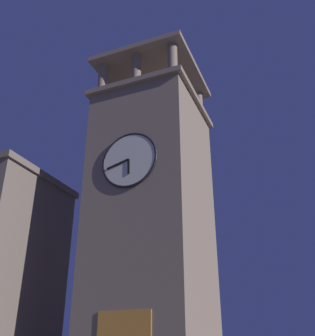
{
  "coord_description": "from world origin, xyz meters",
  "views": [
    {
      "loc": [
        -11.89,
        19.89,
        1.58
      ],
      "look_at": [
        -1.9,
        -4.23,
        14.2
      ],
      "focal_mm": 42.52,
      "sensor_mm": 36.0,
      "label": 1
    }
  ],
  "objects": [
    {
      "name": "clocktower",
      "position": [
        -1.53,
        -4.2,
        10.17
      ],
      "size": [
        7.52,
        8.13,
        25.71
      ],
      "color": "gray",
      "rests_on": "ground_plane"
    }
  ]
}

